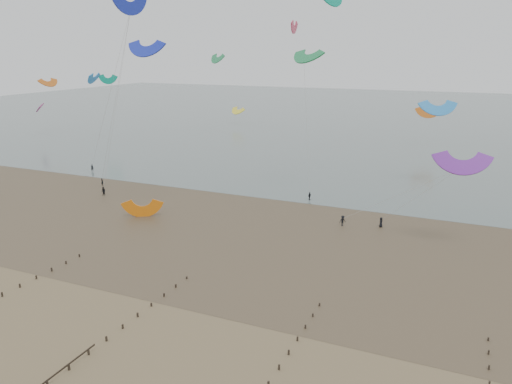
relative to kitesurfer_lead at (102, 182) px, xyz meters
The scene contains 6 objects.
ground 58.63m from the kitesurfer_lead, 50.11° to the right, with size 500.00×500.00×0.00m, color brown.
sea_and_shore 35.16m from the kitesurfer_lead, 17.51° to the right, with size 500.00×665.00×0.03m.
kitesurfer_lead is the anchor object (origin of this frame).
kitesurfers 57.95m from the kitesurfer_lead, ahead, with size 138.99×23.61×1.87m.
grounded_kite 25.47m from the kitesurfer_lead, 33.97° to the right, with size 6.17×3.23×4.70m, color orange, non-canonical shape.
kites_airborne 65.38m from the kitesurfer_lead, 49.18° to the left, with size 251.74×114.67×39.30m.
Camera 1 is at (36.15, -38.96, 28.81)m, focal length 35.00 mm.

